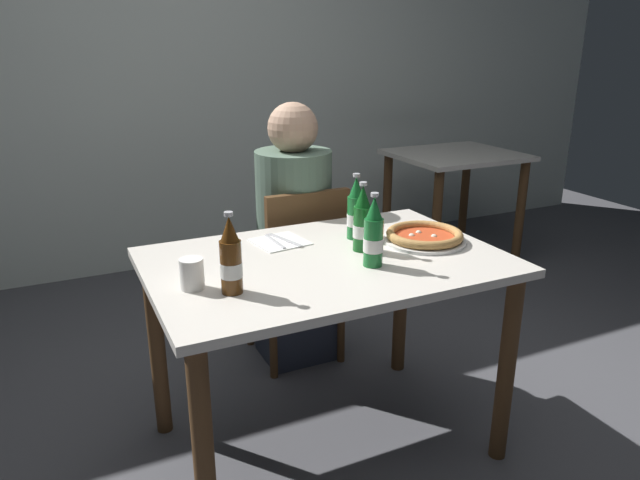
{
  "coord_description": "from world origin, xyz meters",
  "views": [
    {
      "loc": [
        -0.82,
        -1.69,
        1.45
      ],
      "look_at": [
        0.0,
        0.05,
        0.8
      ],
      "focal_mm": 32.96,
      "sensor_mm": 36.0,
      "label": 1
    }
  ],
  "objects_px": {
    "chair_behind_table": "(299,265)",
    "beer_bottle_extra": "(373,236)",
    "diner_seated": "(294,241)",
    "dining_table_background": "(454,176)",
    "beer_bottle_left": "(362,222)",
    "beer_bottle_center": "(356,211)",
    "paper_cup": "(192,274)",
    "beer_bottle_right": "(231,259)",
    "pizza_margherita_near": "(424,236)",
    "napkin_with_cutlery": "(280,242)",
    "dining_table_main": "(326,289)"
  },
  "relations": [
    {
      "from": "beer_bottle_extra",
      "to": "paper_cup",
      "type": "relative_size",
      "value": 2.6
    },
    {
      "from": "dining_table_main",
      "to": "beer_bottle_extra",
      "type": "height_order",
      "value": "beer_bottle_extra"
    },
    {
      "from": "dining_table_main",
      "to": "napkin_with_cutlery",
      "type": "relative_size",
      "value": 5.91
    },
    {
      "from": "beer_bottle_left",
      "to": "paper_cup",
      "type": "relative_size",
      "value": 2.6
    },
    {
      "from": "chair_behind_table",
      "to": "beer_bottle_extra",
      "type": "relative_size",
      "value": 3.44
    },
    {
      "from": "beer_bottle_extra",
      "to": "napkin_with_cutlery",
      "type": "distance_m",
      "value": 0.41
    },
    {
      "from": "beer_bottle_left",
      "to": "paper_cup",
      "type": "distance_m",
      "value": 0.63
    },
    {
      "from": "beer_bottle_right",
      "to": "paper_cup",
      "type": "height_order",
      "value": "beer_bottle_right"
    },
    {
      "from": "dining_table_main",
      "to": "paper_cup",
      "type": "xyz_separation_m",
      "value": [
        -0.47,
        -0.06,
        0.16
      ]
    },
    {
      "from": "chair_behind_table",
      "to": "paper_cup",
      "type": "distance_m",
      "value": 0.98
    },
    {
      "from": "dining_table_main",
      "to": "napkin_with_cutlery",
      "type": "distance_m",
      "value": 0.26
    },
    {
      "from": "chair_behind_table",
      "to": "diner_seated",
      "type": "height_order",
      "value": "diner_seated"
    },
    {
      "from": "beer_bottle_left",
      "to": "napkin_with_cutlery",
      "type": "xyz_separation_m",
      "value": [
        -0.23,
        0.2,
        -0.1
      ]
    },
    {
      "from": "chair_behind_table",
      "to": "pizza_margherita_near",
      "type": "bearing_deg",
      "value": 112.52
    },
    {
      "from": "napkin_with_cutlery",
      "to": "paper_cup",
      "type": "relative_size",
      "value": 2.14
    },
    {
      "from": "beer_bottle_left",
      "to": "napkin_with_cutlery",
      "type": "height_order",
      "value": "beer_bottle_left"
    },
    {
      "from": "chair_behind_table",
      "to": "beer_bottle_left",
      "type": "distance_m",
      "value": 0.7
    },
    {
      "from": "dining_table_background",
      "to": "pizza_margherita_near",
      "type": "distance_m",
      "value": 1.9
    },
    {
      "from": "beer_bottle_left",
      "to": "paper_cup",
      "type": "bearing_deg",
      "value": -172.55
    },
    {
      "from": "pizza_margherita_near",
      "to": "napkin_with_cutlery",
      "type": "bearing_deg",
      "value": 155.57
    },
    {
      "from": "beer_bottle_center",
      "to": "paper_cup",
      "type": "height_order",
      "value": "beer_bottle_center"
    },
    {
      "from": "paper_cup",
      "to": "pizza_margherita_near",
      "type": "bearing_deg",
      "value": 4.29
    },
    {
      "from": "diner_seated",
      "to": "dining_table_background",
      "type": "relative_size",
      "value": 1.51
    },
    {
      "from": "dining_table_main",
      "to": "chair_behind_table",
      "type": "relative_size",
      "value": 1.41
    },
    {
      "from": "dining_table_background",
      "to": "beer_bottle_extra",
      "type": "distance_m",
      "value": 2.2
    },
    {
      "from": "diner_seated",
      "to": "dining_table_background",
      "type": "bearing_deg",
      "value": 27.18
    },
    {
      "from": "beer_bottle_extra",
      "to": "chair_behind_table",
      "type": "bearing_deg",
      "value": 86.19
    },
    {
      "from": "paper_cup",
      "to": "beer_bottle_left",
      "type": "bearing_deg",
      "value": 7.45
    },
    {
      "from": "diner_seated",
      "to": "beer_bottle_center",
      "type": "height_order",
      "value": "diner_seated"
    },
    {
      "from": "pizza_margherita_near",
      "to": "beer_bottle_right",
      "type": "relative_size",
      "value": 1.24
    },
    {
      "from": "paper_cup",
      "to": "beer_bottle_extra",
      "type": "bearing_deg",
      "value": -6.26
    },
    {
      "from": "diner_seated",
      "to": "beer_bottle_center",
      "type": "bearing_deg",
      "value": -86.14
    },
    {
      "from": "napkin_with_cutlery",
      "to": "paper_cup",
      "type": "xyz_separation_m",
      "value": [
        -0.39,
        -0.29,
        0.04
      ]
    },
    {
      "from": "beer_bottle_left",
      "to": "chair_behind_table",
      "type": "bearing_deg",
      "value": 89.15
    },
    {
      "from": "beer_bottle_left",
      "to": "beer_bottle_extra",
      "type": "height_order",
      "value": "same"
    },
    {
      "from": "diner_seated",
      "to": "beer_bottle_left",
      "type": "xyz_separation_m",
      "value": [
        -0.01,
        -0.64,
        0.27
      ]
    },
    {
      "from": "beer_bottle_left",
      "to": "beer_bottle_center",
      "type": "xyz_separation_m",
      "value": [
        0.04,
        0.13,
        0.0
      ]
    },
    {
      "from": "pizza_margherita_near",
      "to": "diner_seated",
      "type": "bearing_deg",
      "value": 110.36
    },
    {
      "from": "beer_bottle_extra",
      "to": "napkin_with_cutlery",
      "type": "xyz_separation_m",
      "value": [
        -0.19,
        0.35,
        -0.1
      ]
    },
    {
      "from": "beer_bottle_right",
      "to": "beer_bottle_left",
      "type": "bearing_deg",
      "value": 16.84
    },
    {
      "from": "pizza_margherita_near",
      "to": "beer_bottle_right",
      "type": "xyz_separation_m",
      "value": [
        -0.78,
        -0.14,
        0.08
      ]
    },
    {
      "from": "dining_table_background",
      "to": "dining_table_main",
      "type": "bearing_deg",
      "value": -139.16
    },
    {
      "from": "beer_bottle_left",
      "to": "beer_bottle_right",
      "type": "relative_size",
      "value": 1.0
    },
    {
      "from": "beer_bottle_left",
      "to": "beer_bottle_right",
      "type": "xyz_separation_m",
      "value": [
        -0.53,
        -0.16,
        0.0
      ]
    },
    {
      "from": "chair_behind_table",
      "to": "dining_table_background",
      "type": "height_order",
      "value": "chair_behind_table"
    },
    {
      "from": "dining_table_background",
      "to": "beer_bottle_right",
      "type": "relative_size",
      "value": 3.24
    },
    {
      "from": "dining_table_background",
      "to": "napkin_with_cutlery",
      "type": "relative_size",
      "value": 3.94
    },
    {
      "from": "beer_bottle_left",
      "to": "napkin_with_cutlery",
      "type": "bearing_deg",
      "value": 138.54
    },
    {
      "from": "dining_table_main",
      "to": "diner_seated",
      "type": "height_order",
      "value": "diner_seated"
    },
    {
      "from": "pizza_margherita_near",
      "to": "beer_bottle_extra",
      "type": "height_order",
      "value": "beer_bottle_extra"
    }
  ]
}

